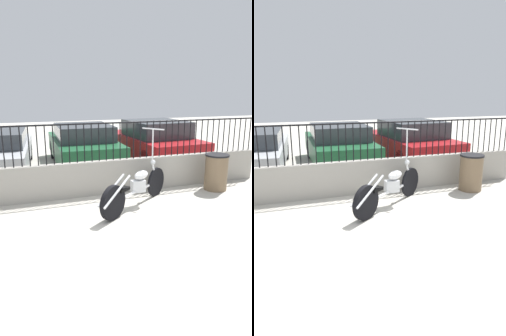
{
  "view_description": "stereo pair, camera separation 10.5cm",
  "coord_description": "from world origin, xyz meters",
  "views": [
    {
      "loc": [
        -1.75,
        -4.14,
        2.28
      ],
      "look_at": [
        0.29,
        1.69,
        0.7
      ],
      "focal_mm": 32.0,
      "sensor_mm": 36.0,
      "label": 1
    },
    {
      "loc": [
        -1.65,
        -4.17,
        2.28
      ],
      "look_at": [
        0.29,
        1.69,
        0.7
      ],
      "focal_mm": 32.0,
      "sensor_mm": 36.0,
      "label": 2
    }
  ],
  "objects": [
    {
      "name": "ground_plane",
      "position": [
        0.0,
        0.0,
        0.0
      ],
      "size": [
        40.0,
        40.0,
        0.0
      ],
      "primitive_type": "plane",
      "color": "#B7B2A5"
    },
    {
      "name": "low_wall",
      "position": [
        0.0,
        2.21,
        0.39
      ],
      "size": [
        8.02,
        0.18,
        0.77
      ],
      "color": "#9E998E",
      "rests_on": "ground_plane"
    },
    {
      "name": "fence_railing",
      "position": [
        0.0,
        2.21,
        1.32
      ],
      "size": [
        8.02,
        0.04,
        0.86
      ],
      "color": "black",
      "rests_on": "low_wall"
    },
    {
      "name": "motorcycle_white",
      "position": [
        0.27,
        1.16,
        0.41
      ],
      "size": [
        1.9,
        1.42,
        1.55
      ],
      "rotation": [
        0.0,
        0.0,
        0.63
      ],
      "color": "black",
      "rests_on": "ground_plane"
    },
    {
      "name": "trash_bin",
      "position": [
        2.53,
        1.63,
        0.43
      ],
      "size": [
        0.55,
        0.55,
        0.86
      ],
      "color": "brown",
      "rests_on": "ground_plane"
    },
    {
      "name": "car_silver",
      "position": [
        -2.44,
        5.16,
        0.63
      ],
      "size": [
        2.04,
        4.53,
        1.22
      ],
      "rotation": [
        0.0,
        0.0,
        1.5
      ],
      "color": "black",
      "rests_on": "ground_plane"
    },
    {
      "name": "car_green",
      "position": [
        0.04,
        5.08,
        0.66
      ],
      "size": [
        1.84,
        4.05,
        1.3
      ],
      "rotation": [
        0.0,
        0.0,
        1.56
      ],
      "color": "black",
      "rests_on": "ground_plane"
    },
    {
      "name": "car_red",
      "position": [
        2.42,
        4.96,
        0.68
      ],
      "size": [
        2.14,
        4.15,
        1.36
      ],
      "rotation": [
        0.0,
        0.0,
        1.63
      ],
      "color": "black",
      "rests_on": "ground_plane"
    }
  ]
}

